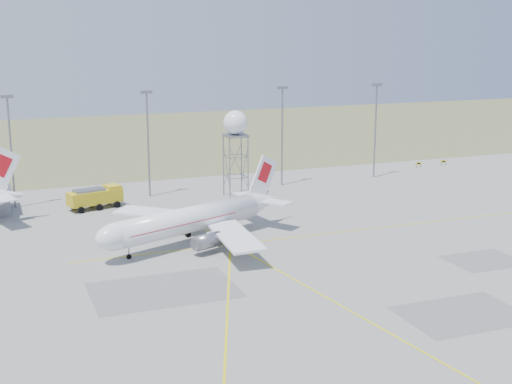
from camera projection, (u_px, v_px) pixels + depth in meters
name	position (u px, v px, depth m)	size (l,w,h in m)	color
ground	(364.00, 311.00, 82.61)	(400.00, 400.00, 0.00)	gray
grass_strip	(127.00, 139.00, 209.77)	(400.00, 120.00, 0.03)	#525A32
mast_a	(10.00, 142.00, 127.50)	(2.20, 0.50, 20.50)	slate
mast_b	(148.00, 135.00, 136.32)	(2.20, 0.50, 20.50)	slate
mast_c	(282.00, 127.00, 146.19)	(2.20, 0.50, 20.50)	slate
mast_d	(376.00, 122.00, 153.95)	(2.20, 0.50, 20.50)	slate
taxi_sign_near	(419.00, 164.00, 167.41)	(1.60, 0.17, 1.20)	black
taxi_sign_far	(443.00, 162.00, 169.88)	(1.60, 0.17, 1.20)	black
airliner_main	(192.00, 220.00, 107.96)	(33.54, 31.40, 11.86)	white
radar_tower	(236.00, 149.00, 136.60)	(4.64, 4.64, 16.78)	slate
fire_truck	(96.00, 198.00, 129.08)	(10.30, 5.95, 3.91)	gold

